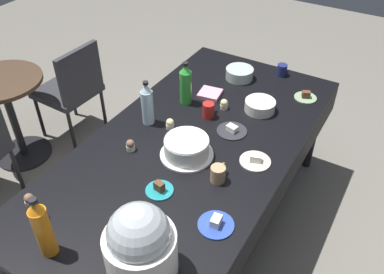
% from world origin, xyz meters
% --- Properties ---
extents(ground, '(9.00, 9.00, 0.00)m').
position_xyz_m(ground, '(0.00, 0.00, 0.00)').
color(ground, slate).
extents(potluck_table, '(2.20, 1.10, 0.75)m').
position_xyz_m(potluck_table, '(0.00, 0.00, 0.69)').
color(potluck_table, black).
rests_on(potluck_table, ground).
extents(frosted_layer_cake, '(0.30, 0.30, 0.11)m').
position_xyz_m(frosted_layer_cake, '(-0.10, -0.03, 0.80)').
color(frosted_layer_cake, silver).
rests_on(frosted_layer_cake, potluck_table).
extents(slow_cooker, '(0.30, 0.30, 0.38)m').
position_xyz_m(slow_cooker, '(-0.82, -0.25, 0.93)').
color(slow_cooker, black).
rests_on(slow_cooker, potluck_table).
extents(glass_salad_bowl, '(0.19, 0.19, 0.08)m').
position_xyz_m(glass_salad_bowl, '(0.80, 0.09, 0.79)').
color(glass_salad_bowl, '#B2C6BC').
rests_on(glass_salad_bowl, potluck_table).
extents(ceramic_snack_bowl, '(0.19, 0.19, 0.07)m').
position_xyz_m(ceramic_snack_bowl, '(0.51, -0.20, 0.79)').
color(ceramic_snack_bowl, silver).
rests_on(ceramic_snack_bowl, potluck_table).
extents(dessert_plate_teal, '(0.14, 0.14, 0.06)m').
position_xyz_m(dessert_plate_teal, '(-0.40, -0.05, 0.76)').
color(dessert_plate_teal, teal).
rests_on(dessert_plate_teal, potluck_table).
extents(dessert_plate_sage, '(0.15, 0.15, 0.05)m').
position_xyz_m(dessert_plate_sage, '(0.79, -0.41, 0.76)').
color(dessert_plate_sage, '#8CA87F').
rests_on(dessert_plate_sage, potluck_table).
extents(dessert_plate_cream, '(0.17, 0.17, 0.05)m').
position_xyz_m(dessert_plate_cream, '(0.04, -0.37, 0.76)').
color(dessert_plate_cream, beige).
rests_on(dessert_plate_cream, potluck_table).
extents(dessert_plate_charcoal, '(0.18, 0.18, 0.04)m').
position_xyz_m(dessert_plate_charcoal, '(0.22, -0.15, 0.76)').
color(dessert_plate_charcoal, '#2D2D33').
rests_on(dessert_plate_charcoal, potluck_table).
extents(dessert_plate_cobalt, '(0.17, 0.17, 0.05)m').
position_xyz_m(dessert_plate_cobalt, '(-0.45, -0.39, 0.76)').
color(dessert_plate_cobalt, '#2D4CB2').
rests_on(dessert_plate_cobalt, potluck_table).
extents(cupcake_berry, '(0.05, 0.05, 0.07)m').
position_xyz_m(cupcake_berry, '(-0.82, 0.33, 0.78)').
color(cupcake_berry, beige).
rests_on(cupcake_berry, potluck_table).
extents(cupcake_lemon, '(0.05, 0.05, 0.07)m').
position_xyz_m(cupcake_lemon, '(0.41, 0.01, 0.78)').
color(cupcake_lemon, beige).
rests_on(cupcake_lemon, potluck_table).
extents(cupcake_cocoa, '(0.05, 0.05, 0.07)m').
position_xyz_m(cupcake_cocoa, '(-0.22, 0.27, 0.78)').
color(cupcake_cocoa, beige).
rests_on(cupcake_cocoa, potluck_table).
extents(cupcake_vanilla, '(0.05, 0.05, 0.07)m').
position_xyz_m(cupcake_vanilla, '(0.06, 0.19, 0.78)').
color(cupcake_vanilla, beige).
rests_on(cupcake_vanilla, potluck_table).
extents(cupcake_rose, '(0.05, 0.05, 0.07)m').
position_xyz_m(cupcake_rose, '(-0.79, 0.44, 0.78)').
color(cupcake_rose, beige).
rests_on(cupcake_rose, potluck_table).
extents(soda_bottle_lime_soda, '(0.08, 0.08, 0.29)m').
position_xyz_m(soda_bottle_lime_soda, '(0.35, 0.25, 0.88)').
color(soda_bottle_lime_soda, green).
rests_on(soda_bottle_lime_soda, potluck_table).
extents(soda_bottle_water, '(0.07, 0.07, 0.29)m').
position_xyz_m(soda_bottle_water, '(0.05, 0.34, 0.88)').
color(soda_bottle_water, silver).
rests_on(soda_bottle_water, potluck_table).
extents(soda_bottle_orange_juice, '(0.07, 0.07, 0.33)m').
position_xyz_m(soda_bottle_orange_juice, '(-0.94, 0.16, 0.90)').
color(soda_bottle_orange_juice, orange).
rests_on(soda_bottle_orange_juice, potluck_table).
extents(coffee_mug_navy, '(0.11, 0.07, 0.08)m').
position_xyz_m(coffee_mug_navy, '(1.00, -0.16, 0.79)').
color(coffee_mug_navy, navy).
rests_on(coffee_mug_navy, potluck_table).
extents(coffee_mug_red, '(0.11, 0.07, 0.10)m').
position_xyz_m(coffee_mug_red, '(0.29, 0.05, 0.80)').
color(coffee_mug_red, '#B2231E').
rests_on(coffee_mug_red, potluck_table).
extents(coffee_mug_tan, '(0.12, 0.08, 0.09)m').
position_xyz_m(coffee_mug_tan, '(-0.18, -0.26, 0.79)').
color(coffee_mug_tan, tan).
rests_on(coffee_mug_tan, potluck_table).
extents(paper_napkin_stack, '(0.16, 0.16, 0.02)m').
position_xyz_m(paper_napkin_stack, '(0.50, 0.16, 0.76)').
color(paper_napkin_stack, pink).
rests_on(paper_napkin_stack, potluck_table).
extents(maroon_chair_right, '(0.45, 0.45, 0.85)m').
position_xyz_m(maroon_chair_right, '(0.40, 1.37, 0.49)').
color(maroon_chair_right, '#333338').
rests_on(maroon_chair_right, ground).
extents(round_cafe_table, '(0.60, 0.60, 0.72)m').
position_xyz_m(round_cafe_table, '(-0.05, 1.59, 0.50)').
color(round_cafe_table, '#473323').
rests_on(round_cafe_table, ground).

